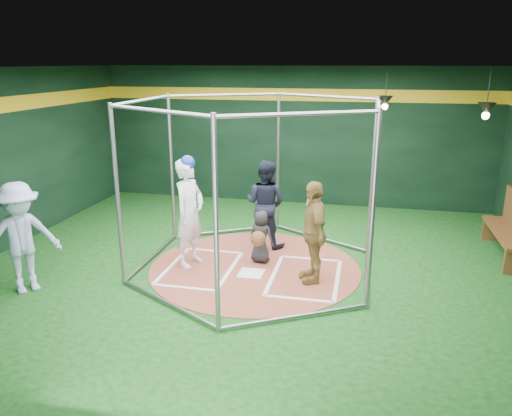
# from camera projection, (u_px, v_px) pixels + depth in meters

# --- Properties ---
(room_shell) EXTENTS (10.10, 9.10, 3.53)m
(room_shell) POSITION_uv_depth(u_px,v_px,m) (255.00, 173.00, 8.57)
(room_shell) COLOR #0D3A0E
(room_shell) RESTS_ON ground
(clay_disc) EXTENTS (3.80, 3.80, 0.01)m
(clay_disc) POSITION_uv_depth(u_px,v_px,m) (255.00, 267.00, 9.06)
(clay_disc) COLOR #964A36
(clay_disc) RESTS_ON ground
(home_plate) EXTENTS (0.43, 0.43, 0.01)m
(home_plate) POSITION_uv_depth(u_px,v_px,m) (251.00, 273.00, 8.77)
(home_plate) COLOR white
(home_plate) RESTS_ON clay_disc
(batter_box_left) EXTENTS (1.17, 1.77, 0.01)m
(batter_box_left) POSITION_uv_depth(u_px,v_px,m) (201.00, 267.00, 9.02)
(batter_box_left) COLOR white
(batter_box_left) RESTS_ON clay_disc
(batter_box_right) EXTENTS (1.17, 1.77, 0.01)m
(batter_box_right) POSITION_uv_depth(u_px,v_px,m) (305.00, 277.00, 8.62)
(batter_box_right) COLOR white
(batter_box_right) RESTS_ON clay_disc
(batting_cage) EXTENTS (4.05, 4.67, 3.00)m
(batting_cage) POSITION_uv_depth(u_px,v_px,m) (255.00, 187.00, 8.63)
(batting_cage) COLOR gray
(batting_cage) RESTS_ON ground
(pendant_lamp_near) EXTENTS (0.34, 0.34, 0.90)m
(pendant_lamp_near) POSITION_uv_depth(u_px,v_px,m) (385.00, 101.00, 11.20)
(pendant_lamp_near) COLOR black
(pendant_lamp_near) RESTS_ON room_shell
(pendant_lamp_far) EXTENTS (0.34, 0.34, 0.90)m
(pendant_lamp_far) POSITION_uv_depth(u_px,v_px,m) (486.00, 109.00, 9.33)
(pendant_lamp_far) COLOR black
(pendant_lamp_far) RESTS_ON room_shell
(batter_figure) EXTENTS (0.63, 0.81, 2.02)m
(batter_figure) POSITION_uv_depth(u_px,v_px,m) (189.00, 212.00, 8.92)
(batter_figure) COLOR silver
(batter_figure) RESTS_ON clay_disc
(visitor_leopard) EXTENTS (0.75, 1.10, 1.73)m
(visitor_leopard) POSITION_uv_depth(u_px,v_px,m) (313.00, 232.00, 8.28)
(visitor_leopard) COLOR tan
(visitor_leopard) RESTS_ON clay_disc
(catcher_figure) EXTENTS (0.54, 0.60, 0.98)m
(catcher_figure) POSITION_uv_depth(u_px,v_px,m) (261.00, 237.00, 9.14)
(catcher_figure) COLOR black
(catcher_figure) RESTS_ON clay_disc
(umpire) EXTENTS (1.00, 0.87, 1.75)m
(umpire) POSITION_uv_depth(u_px,v_px,m) (265.00, 204.00, 9.90)
(umpire) COLOR black
(umpire) RESTS_ON clay_disc
(bystander_blue) EXTENTS (1.26, 1.33, 1.81)m
(bystander_blue) POSITION_uv_depth(u_px,v_px,m) (21.00, 238.00, 7.90)
(bystander_blue) COLOR #A5B6DA
(bystander_blue) RESTS_ON ground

